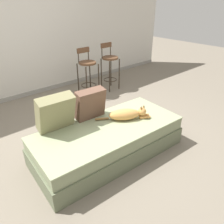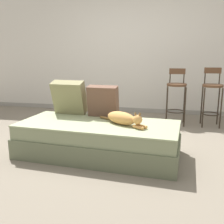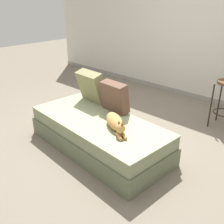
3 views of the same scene
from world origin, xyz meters
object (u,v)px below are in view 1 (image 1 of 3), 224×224
couch (108,140)px  cat (127,114)px  bar_stool_by_doorway (110,64)px  bar_stool_near_window (87,69)px  throw_pillow_middle (90,104)px  throw_pillow_corner (55,113)px

couch → cat: (0.31, -0.01, 0.28)m
bar_stool_by_doorway → bar_stool_near_window: bearing=-179.9°
couch → throw_pillow_middle: size_ratio=4.82×
throw_pillow_middle → cat: 0.51m
cat → bar_stool_near_window: 1.88m
couch → cat: 0.42m
bar_stool_near_window → bar_stool_by_doorway: bearing=0.1°
throw_pillow_corner → throw_pillow_middle: throw_pillow_corner is taller
throw_pillow_middle → bar_stool_by_doorway: (1.56, 1.42, -0.04)m
throw_pillow_corner → throw_pillow_middle: (0.49, -0.03, -0.03)m
couch → bar_stool_by_doorway: 2.37m
couch → cat: size_ratio=3.08×
bar_stool_by_doorway → cat: bearing=-124.6°
couch → throw_pillow_corner: 0.77m
couch → throw_pillow_corner: size_ratio=4.26×
cat → bar_stool_by_doorway: (1.22, 1.77, 0.09)m
throw_pillow_middle → cat: bearing=-46.2°
cat → bar_stool_near_window: (0.63, 1.77, 0.08)m
throw_pillow_corner → bar_stool_by_doorway: size_ratio=0.47×
couch → throw_pillow_middle: throw_pillow_middle is taller
throw_pillow_corner → bar_stool_near_window: size_ratio=0.48×
cat → bar_stool_by_doorway: size_ratio=0.65×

